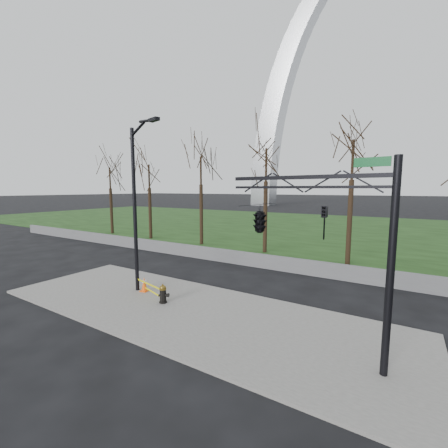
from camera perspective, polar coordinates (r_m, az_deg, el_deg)
The scene contains 11 objects.
ground at distance 13.03m, azimuth -7.28°, elevation -16.47°, with size 500.00×500.00×0.00m, color black.
sidewalk at distance 13.01m, azimuth -7.28°, elevation -16.27°, with size 18.00×6.00×0.10m, color slate.
grass_strip at distance 40.31m, azimuth 20.62°, elevation -0.88°, with size 120.00×40.00×0.06m, color #193413.
guardrail at distance 19.43m, azimuth 7.83°, elevation -7.20°, with size 60.00×0.30×0.90m, color #59595B.
gateway_arch at distance 88.91m, azimuth 27.79°, elevation 24.02°, with size 66.00×6.00×65.00m, color #B4B6BB, non-canonical shape.
tree_row at distance 22.17m, azimuth 15.39°, elevation 4.82°, with size 48.66×4.00×8.91m.
fire_hydrant at distance 13.65m, azimuth -11.74°, elevation -13.22°, with size 0.53×0.37×0.86m.
traffic_cone at distance 15.31m, azimuth -15.25°, elevation -11.22°, with size 0.42×0.42×0.72m.
street_light at distance 14.67m, azimuth -16.65°, elevation 4.80°, with size 2.35×0.76×8.21m.
traffic_signal_mast at distance 9.69m, azimuth 10.85°, elevation 0.81°, with size 5.07×2.53×6.00m.
caution_tape at distance 14.54m, azimuth -14.01°, elevation -11.99°, with size 2.26×0.62×0.44m.
Camera 1 is at (7.59, -9.26, 5.15)m, focal length 23.49 mm.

